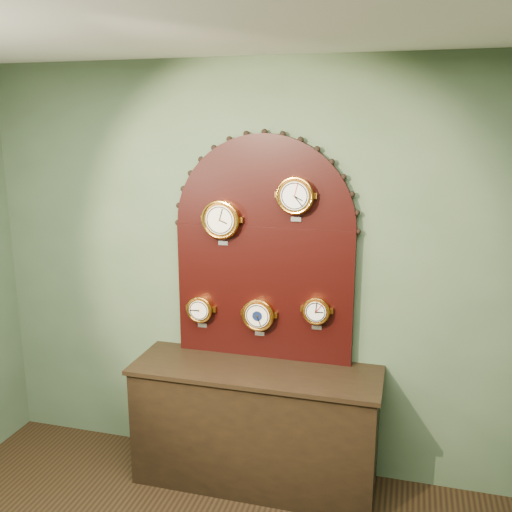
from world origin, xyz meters
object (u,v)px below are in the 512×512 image
(arabic_clock, at_px, (295,195))
(roman_clock, at_px, (221,219))
(barometer, at_px, (258,315))
(tide_clock, at_px, (316,310))
(shop_counter, at_px, (255,428))
(hygrometer, at_px, (200,309))
(display_board, at_px, (264,242))

(arabic_clock, bearing_deg, roman_clock, -179.95)
(barometer, distance_m, tide_clock, 0.39)
(shop_counter, xyz_separation_m, hygrometer, (-0.43, 0.15, 0.75))
(shop_counter, relative_size, roman_clock, 5.20)
(barometer, relative_size, tide_clock, 1.17)
(display_board, height_order, barometer, display_board)
(display_board, bearing_deg, shop_counter, -90.00)
(roman_clock, height_order, barometer, roman_clock)
(barometer, bearing_deg, hygrometer, 179.84)
(arabic_clock, bearing_deg, tide_clock, 0.59)
(hygrometer, bearing_deg, display_board, 8.60)
(display_board, bearing_deg, hygrometer, -171.40)
(shop_counter, relative_size, barometer, 5.89)
(roman_clock, xyz_separation_m, tide_clock, (0.64, 0.00, -0.57))
(hygrometer, height_order, barometer, barometer)
(roman_clock, height_order, arabic_clock, arabic_clock)
(shop_counter, bearing_deg, hygrometer, 160.36)
(display_board, height_order, roman_clock, display_board)
(roman_clock, bearing_deg, arabic_clock, 0.05)
(shop_counter, relative_size, tide_clock, 6.87)
(tide_clock, bearing_deg, display_board, 169.94)
(display_board, distance_m, barometer, 0.48)
(shop_counter, bearing_deg, barometer, 97.25)
(arabic_clock, bearing_deg, display_board, 162.94)
(shop_counter, distance_m, tide_clock, 0.90)
(hygrometer, bearing_deg, arabic_clock, -0.13)
(shop_counter, xyz_separation_m, tide_clock, (0.37, 0.15, 0.81))
(display_board, xyz_separation_m, tide_clock, (0.37, -0.07, -0.42))
(display_board, distance_m, roman_clock, 0.32)
(display_board, relative_size, barometer, 5.63)
(arabic_clock, height_order, hygrometer, arabic_clock)
(hygrometer, bearing_deg, barometer, -0.16)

